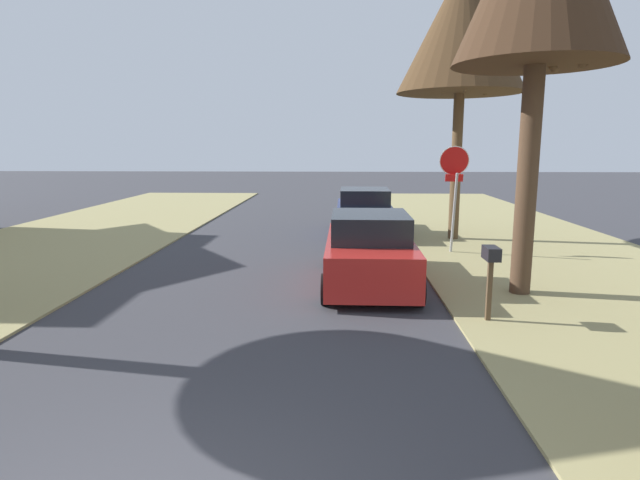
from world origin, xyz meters
name	(u,v)px	position (x,y,z in m)	size (l,w,h in m)	color
stop_sign_far	(454,176)	(4.74, 11.45, 2.17)	(0.81, 0.56, 2.94)	#9EA0A5
street_tree_right_mid_b	(462,28)	(5.26, 13.65, 6.48)	(3.87, 3.87, 8.39)	brown
parked_sedan_red	(369,251)	(2.25, 8.09, 0.72)	(1.98, 4.42, 1.57)	red
parked_sedan_navy	(364,213)	(2.44, 14.64, 0.72)	(1.98, 4.42, 1.57)	navy
curbside_mailbox	(491,262)	(4.14, 5.56, 1.06)	(0.22, 0.44, 1.27)	brown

